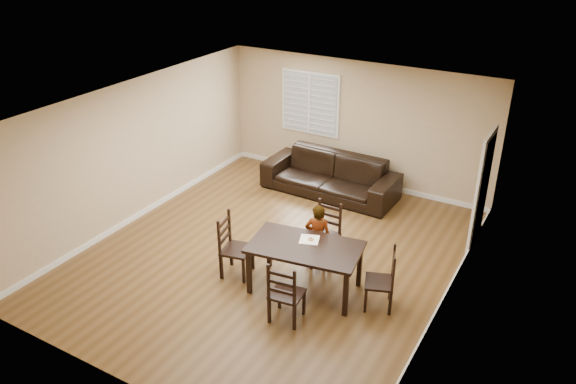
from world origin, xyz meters
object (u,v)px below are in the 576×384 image
object	(u,v)px
chair_left	(229,247)
sofa	(330,175)
chair_near	(327,232)
chair_far	(283,297)
child	(318,238)
chair_right	(387,282)
donut	(311,239)
dining_table	(305,250)

from	to	relation	value
chair_left	sofa	world-z (taller)	chair_left
chair_near	chair_left	world-z (taller)	chair_left
chair_near	sofa	bearing A→B (deg)	116.33
chair_far	sofa	bearing A→B (deg)	-79.57
child	chair_right	bearing A→B (deg)	146.98
chair_near	chair_left	size ratio (longest dim) A/B	0.95
chair_left	chair_right	size ratio (longest dim) A/B	1.08
chair_far	donut	distance (m)	1.16
dining_table	child	size ratio (longest dim) A/B	1.53
chair_right	sofa	distance (m)	3.94
child	chair_near	bearing A→B (deg)	-100.95
donut	sofa	distance (m)	3.34
chair_near	child	world-z (taller)	child
chair_right	sofa	bearing A→B (deg)	-161.44
dining_table	chair_near	size ratio (longest dim) A/B	1.80
dining_table	sofa	xyz separation A→B (m)	(-1.17, 3.30, -0.30)
dining_table	donut	bearing A→B (deg)	83.66
chair_left	donut	bearing A→B (deg)	-84.90
chair_far	chair_right	bearing A→B (deg)	-142.67
chair_far	chair_left	xyz separation A→B (m)	(-1.42, 0.69, 0.03)
dining_table	chair_left	distance (m)	1.33
chair_right	donut	world-z (taller)	chair_right
chair_left	chair_near	bearing A→B (deg)	-54.05
chair_right	sofa	size ratio (longest dim) A/B	0.35
dining_table	chair_far	size ratio (longest dim) A/B	1.81
child	sofa	size ratio (longest dim) A/B	0.42
chair_left	sofa	bearing A→B (deg)	-14.07
sofa	chair_right	bearing A→B (deg)	-50.02
chair_near	chair_right	xyz separation A→B (m)	(1.42, -0.86, -0.01)
chair_far	donut	bearing A→B (deg)	-89.52
chair_left	sofa	size ratio (longest dim) A/B	0.38
chair_left	donut	xyz separation A→B (m)	(1.28, 0.40, 0.34)
child	dining_table	bearing A→B (deg)	81.73
chair_far	child	bearing A→B (deg)	-88.34
chair_right	donut	bearing A→B (deg)	-108.82
dining_table	chair_far	xyz separation A→B (m)	(0.13, -0.89, -0.26)
dining_table	chair_near	xyz separation A→B (m)	(-0.14, 1.08, -0.25)
chair_near	chair_left	distance (m)	1.72
chair_far	chair_right	size ratio (longest dim) A/B	1.02
donut	sofa	xyz separation A→B (m)	(-1.17, 3.11, -0.41)
chair_near	donut	size ratio (longest dim) A/B	10.93
dining_table	child	world-z (taller)	child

